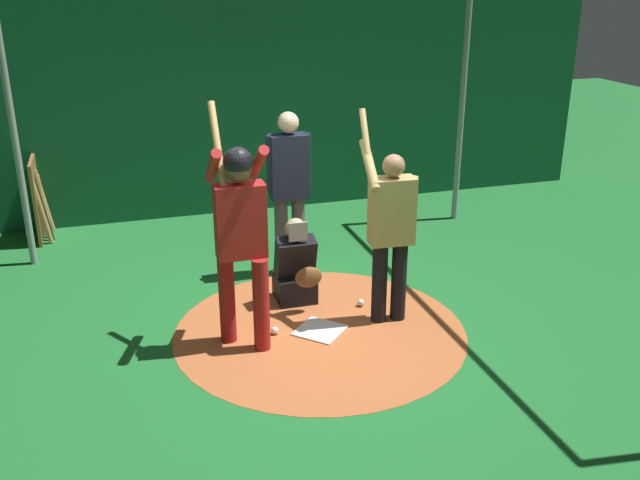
% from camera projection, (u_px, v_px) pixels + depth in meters
% --- Properties ---
extents(ground_plane, '(26.62, 26.62, 0.00)m').
position_uv_depth(ground_plane, '(320.00, 331.00, 6.84)').
color(ground_plane, '#1E6B2D').
extents(dirt_circle, '(2.82, 2.82, 0.01)m').
position_uv_depth(dirt_circle, '(320.00, 331.00, 6.83)').
color(dirt_circle, '#B76033').
rests_on(dirt_circle, ground).
extents(home_plate, '(0.59, 0.59, 0.01)m').
position_uv_depth(home_plate, '(320.00, 330.00, 6.83)').
color(home_plate, white).
rests_on(home_plate, dirt_circle).
extents(batter, '(0.68, 0.49, 2.21)m').
position_uv_depth(batter, '(240.00, 228.00, 6.19)').
color(batter, maroon).
rests_on(batter, ground).
extents(catcher, '(0.58, 0.40, 0.93)m').
position_uv_depth(catcher, '(296.00, 270.00, 7.32)').
color(catcher, black).
rests_on(catcher, ground).
extents(umpire, '(0.23, 0.49, 1.86)m').
position_uv_depth(umpire, '(289.00, 184.00, 7.77)').
color(umpire, '#4C4C51').
rests_on(umpire, ground).
extents(visitor, '(0.55, 0.50, 2.06)m').
position_uv_depth(visitor, '(390.00, 227.00, 6.72)').
color(visitor, black).
rests_on(visitor, ground).
extents(back_wall, '(0.23, 10.62, 3.67)m').
position_uv_depth(back_wall, '(237.00, 80.00, 9.63)').
color(back_wall, '#145133').
rests_on(back_wall, ground).
extents(cage_frame, '(5.29, 5.61, 3.23)m').
position_uv_depth(cage_frame, '(320.00, 103.00, 6.04)').
color(cage_frame, gray).
rests_on(cage_frame, ground).
extents(bat_rack, '(1.06, 0.19, 1.05)m').
position_uv_depth(bat_rack, '(40.00, 198.00, 9.17)').
color(bat_rack, olive).
rests_on(bat_rack, ground).
extents(baseball_0, '(0.07, 0.07, 0.07)m').
position_uv_depth(baseball_0, '(361.00, 303.00, 7.32)').
color(baseball_0, white).
rests_on(baseball_0, dirt_circle).
extents(baseball_1, '(0.07, 0.07, 0.07)m').
position_uv_depth(baseball_1, '(378.00, 316.00, 7.04)').
color(baseball_1, white).
rests_on(baseball_1, dirt_circle).
extents(baseball_2, '(0.07, 0.07, 0.07)m').
position_uv_depth(baseball_2, '(275.00, 330.00, 6.76)').
color(baseball_2, white).
rests_on(baseball_2, dirt_circle).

